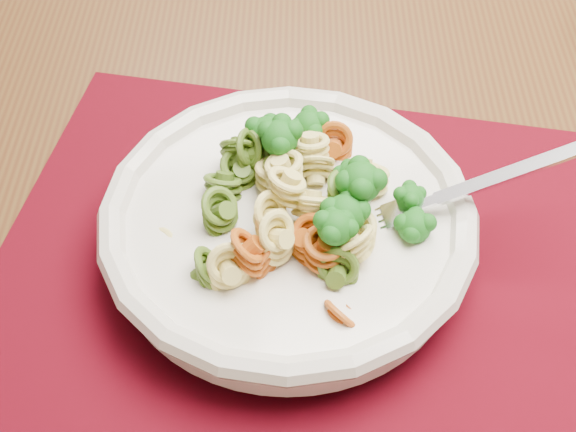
{
  "coord_description": "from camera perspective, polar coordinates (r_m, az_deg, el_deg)",
  "views": [
    {
      "loc": [
        -0.2,
        -0.82,
        1.16
      ],
      "look_at": [
        -0.2,
        -0.45,
        0.73
      ],
      "focal_mm": 50.0,
      "sensor_mm": 36.0,
      "label": 1
    }
  ],
  "objects": [
    {
      "name": "fork",
      "position": [
        0.56,
        8.07,
        0.3
      ],
      "size": [
        0.18,
        0.05,
        0.08
      ],
      "primitive_type": null,
      "rotation": [
        0.0,
        -0.35,
        0.17
      ],
      "color": "silver",
      "rests_on": "pasta_bowl"
    },
    {
      "name": "dining_table",
      "position": [
        0.73,
        2.79,
        -0.89
      ],
      "size": [
        1.4,
        0.91,
        0.69
      ],
      "rotation": [
        0.0,
        0.0,
        -0.01
      ],
      "color": "#4E3216",
      "rests_on": "ground"
    },
    {
      "name": "pasta_bowl",
      "position": [
        0.57,
        0.0,
        -0.62
      ],
      "size": [
        0.27,
        0.27,
        0.05
      ],
      "color": "silver",
      "rests_on": "placemat"
    },
    {
      "name": "pasta_broccoli_heap",
      "position": [
        0.56,
        -0.0,
        0.4
      ],
      "size": [
        0.23,
        0.23,
        0.06
      ],
      "primitive_type": null,
      "color": "#EED875",
      "rests_on": "pasta_bowl"
    },
    {
      "name": "placemat",
      "position": [
        0.59,
        1.39,
        -3.17
      ],
      "size": [
        0.51,
        0.43,
        0.0
      ],
      "primitive_type": "cube",
      "rotation": [
        0.0,
        0.0,
        -0.18
      ],
      "color": "#4D030F",
      "rests_on": "dining_table"
    }
  ]
}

